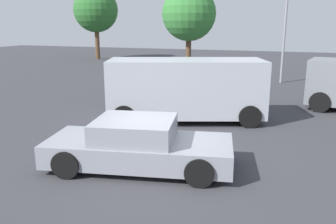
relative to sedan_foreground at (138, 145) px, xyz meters
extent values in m
plane|color=#38383D|center=(0.24, 0.10, -0.55)|extent=(80.00, 80.00, 0.00)
cube|color=gray|center=(0.03, 0.01, -0.13)|extent=(4.62, 2.59, 0.54)
cube|color=gray|center=(-0.07, -0.01, 0.39)|extent=(2.12, 1.94, 0.50)
cube|color=slate|center=(0.78, 0.16, 0.39)|extent=(0.36, 1.47, 0.42)
cube|color=slate|center=(-0.92, -0.19, 0.39)|extent=(0.36, 1.47, 0.42)
cylinder|color=black|center=(1.31, 1.11, -0.23)|extent=(0.67, 0.34, 0.64)
cylinder|color=black|center=(1.64, -0.51, -0.23)|extent=(0.67, 0.34, 0.64)
cylinder|color=black|center=(-1.59, 0.52, -0.23)|extent=(0.67, 0.34, 0.64)
cylinder|color=black|center=(-1.26, -1.10, -0.23)|extent=(0.67, 0.34, 0.64)
ellipsoid|color=olive|center=(-2.43, 1.17, -0.30)|extent=(0.27, 0.44, 0.22)
sphere|color=olive|center=(-2.46, 0.92, -0.24)|extent=(0.18, 0.18, 0.18)
sphere|color=olive|center=(-2.47, 0.85, -0.24)|extent=(0.08, 0.08, 0.08)
cylinder|color=olive|center=(-2.38, 1.03, -0.47)|extent=(0.06, 0.06, 0.16)
cylinder|color=olive|center=(-2.50, 1.05, -0.47)|extent=(0.06, 0.06, 0.16)
cylinder|color=olive|center=(-2.35, 1.30, -0.47)|extent=(0.06, 0.06, 0.16)
cylinder|color=olive|center=(-2.47, 1.31, -0.47)|extent=(0.06, 0.06, 0.16)
sphere|color=olive|center=(-2.39, 1.42, -0.27)|extent=(0.10, 0.10, 0.10)
cube|color=#B2B7C1|center=(-0.21, 4.49, 0.64)|extent=(5.72, 3.69, 1.95)
cube|color=slate|center=(-2.69, 3.59, 1.07)|extent=(0.62, 1.60, 0.78)
cylinder|color=black|center=(-1.85, 2.89, -0.17)|extent=(0.80, 0.49, 0.76)
cylinder|color=black|center=(-2.49, 4.67, -0.17)|extent=(0.80, 0.49, 0.76)
cylinder|color=black|center=(2.07, 4.31, -0.17)|extent=(0.80, 0.49, 0.76)
cylinder|color=black|center=(1.44, 6.08, -0.17)|extent=(0.80, 0.49, 0.76)
cube|color=slate|center=(4.00, 8.43, 0.94)|extent=(0.35, 1.64, 0.70)
cylinder|color=black|center=(4.39, 7.42, -0.15)|extent=(0.83, 0.39, 0.80)
cylinder|color=black|center=(4.72, 9.24, -0.15)|extent=(0.83, 0.39, 0.80)
cylinder|color=black|center=(-0.50, 7.90, -0.12)|extent=(0.13, 0.13, 0.88)
cylinder|color=black|center=(-0.34, 7.84, -0.12)|extent=(0.13, 0.13, 0.88)
cube|color=#262626|center=(-0.42, 7.87, 0.63)|extent=(0.46, 0.36, 0.62)
cylinder|color=#262626|center=(-0.65, 7.95, 0.58)|extent=(0.09, 0.09, 0.73)
cylinder|color=#262626|center=(-0.20, 7.79, 0.58)|extent=(0.09, 0.09, 0.73)
sphere|color=tan|center=(-0.42, 7.87, 1.06)|extent=(0.24, 0.24, 0.24)
cylinder|color=gray|center=(2.64, 14.37, 3.03)|extent=(0.14, 0.14, 7.16)
cylinder|color=brown|center=(-3.60, 16.07, 0.79)|extent=(0.37, 0.37, 2.69)
sphere|color=#387F38|center=(-3.60, 16.07, 3.50)|extent=(3.62, 3.62, 3.62)
cylinder|color=brown|center=(-15.17, 23.39, 1.01)|extent=(0.43, 0.43, 3.13)
sphere|color=#2D6B2D|center=(-15.17, 23.39, 4.17)|extent=(4.25, 4.25, 4.25)
camera|label=1|loc=(3.34, -7.12, 2.78)|focal=37.26mm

